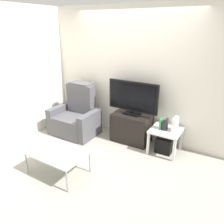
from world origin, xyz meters
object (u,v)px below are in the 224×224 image
side_table (166,133)px  game_console (175,124)px  book_middle (164,125)px  cell_phone (65,154)px  coffee_table (57,153)px  television (133,97)px  subwoofer_box (165,144)px  tv_stand (131,128)px  recliner_armchair (76,117)px  book_leftmost (161,124)px  book_rightmost (166,124)px

side_table → game_console: (0.15, 0.01, 0.20)m
book_middle → cell_phone: (-1.05, -1.46, -0.15)m
coffee_table → cell_phone: bearing=8.4°
coffee_table → television: bearing=71.5°
subwoofer_box → tv_stand: bearing=176.4°
tv_stand → recliner_armchair: size_ratio=0.70×
television → subwoofer_box: bearing=-5.0°
recliner_armchair → cell_phone: size_ratio=7.20×
book_leftmost → book_rightmost: book_rightmost is taller
recliner_armchair → book_middle: recliner_armchair is taller
television → coffee_table: (-0.52, -1.57, -0.57)m
television → side_table: bearing=-5.0°
book_rightmost → book_leftmost: bearing=180.0°
book_leftmost → coffee_table: (-1.15, -1.48, -0.19)m
cell_phone → book_middle: bearing=20.7°
television → recliner_armchair: 1.36m
subwoofer_box → book_rightmost: bearing=-101.6°
side_table → game_console: game_console is taller
side_table → book_rightmost: 0.18m
subwoofer_box → game_console: bearing=3.9°
coffee_table → tv_stand: bearing=71.3°
book_middle → book_leftmost: bearing=180.0°
book_middle → game_console: size_ratio=0.63×
tv_stand → side_table: size_ratio=1.41×
recliner_armchair → side_table: bearing=0.6°
recliner_armchair → book_rightmost: size_ratio=4.97×
subwoofer_box → book_middle: (-0.05, -0.02, 0.39)m
recliner_armchair → subwoofer_box: bearing=0.6°
book_rightmost → tv_stand: bearing=174.8°
tv_stand → cell_phone: (-0.37, -1.53, 0.10)m
tv_stand → game_console: bearing=-2.3°
recliner_armchair → book_middle: (1.88, 0.21, 0.17)m
television → recliner_armchair: (-1.20, -0.29, -0.56)m
game_console → book_leftmost: bearing=-173.0°
television → book_leftmost: bearing=-7.6°
side_table → coffee_table: size_ratio=0.60×
recliner_armchair → subwoofer_box: recliner_armchair is taller
television → book_middle: 0.78m
television → coffee_table: size_ratio=1.14×
tv_stand → coffee_table: 1.64m
book_rightmost → game_console: bearing=11.4°
game_console → book_rightmost: bearing=-168.6°
subwoofer_box → side_table: bearing=90.0°
tv_stand → coffee_table: tv_stand is taller
subwoofer_box → book_middle: book_middle is taller
tv_stand → book_rightmost: (0.72, -0.07, 0.28)m
side_table → subwoofer_box: size_ratio=1.84×
tv_stand → book_leftmost: bearing=-5.9°
television → cell_phone: 1.68m
subwoofer_box → book_leftmost: 0.42m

